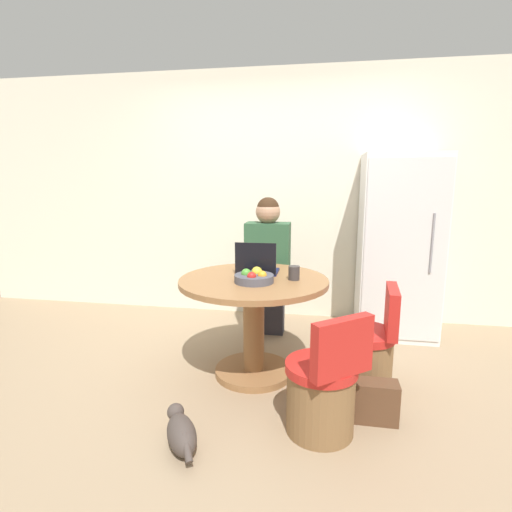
{
  "coord_description": "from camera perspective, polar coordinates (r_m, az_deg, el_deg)",
  "views": [
    {
      "loc": [
        0.55,
        -2.66,
        1.49
      ],
      "look_at": [
        0.04,
        0.25,
        0.91
      ],
      "focal_mm": 28.0,
      "sensor_mm": 36.0,
      "label": 1
    }
  ],
  "objects": [
    {
      "name": "chair_right_side",
      "position": [
        3.02,
        15.49,
        -13.33
      ],
      "size": [
        0.43,
        0.42,
        0.76
      ],
      "rotation": [
        0.0,
        0.0,
        -1.65
      ],
      "color": "brown",
      "rests_on": "ground_plane"
    },
    {
      "name": "chair_near_right_corner",
      "position": [
        2.49,
        9.5,
        -18.6
      ],
      "size": [
        0.49,
        0.49,
        0.76
      ],
      "rotation": [
        0.0,
        0.0,
        -2.46
      ],
      "color": "brown",
      "rests_on": "ground_plane"
    },
    {
      "name": "cat",
      "position": [
        2.47,
        -10.65,
        -23.52
      ],
      "size": [
        0.3,
        0.4,
        0.18
      ],
      "rotation": [
        0.0,
        0.0,
        2.11
      ],
      "color": "#473D38",
      "rests_on": "ground_plane"
    },
    {
      "name": "fruit_bowl",
      "position": [
        2.84,
        -0.29,
        -3.07
      ],
      "size": [
        0.28,
        0.28,
        0.1
      ],
      "color": "#4C4C56",
      "rests_on": "dining_table"
    },
    {
      "name": "person_seated",
      "position": [
        3.7,
        1.77,
        -0.76
      ],
      "size": [
        0.4,
        0.37,
        1.32
      ],
      "rotation": [
        0.0,
        0.0,
        3.14
      ],
      "color": "#2D2D38",
      "rests_on": "ground_plane"
    },
    {
      "name": "handbag",
      "position": [
        2.73,
        16.39,
        -19.28
      ],
      "size": [
        0.3,
        0.14,
        0.26
      ],
      "color": "brown",
      "rests_on": "ground_plane"
    },
    {
      "name": "coffee_cup",
      "position": [
        2.91,
        5.45,
        -2.43
      ],
      "size": [
        0.08,
        0.08,
        0.1
      ],
      "color": "#383333",
      "rests_on": "dining_table"
    },
    {
      "name": "refrigerator",
      "position": [
        4.01,
        19.69,
        1.34
      ],
      "size": [
        0.72,
        0.66,
        1.71
      ],
      "color": "white",
      "rests_on": "ground_plane"
    },
    {
      "name": "dining_table",
      "position": [
        3.02,
        -0.33,
        -7.74
      ],
      "size": [
        1.1,
        1.1,
        0.76
      ],
      "color": "olive",
      "rests_on": "ground_plane"
    },
    {
      "name": "laptop",
      "position": [
        3.08,
        0.16,
        -1.55
      ],
      "size": [
        0.31,
        0.24,
        0.25
      ],
      "rotation": [
        0.0,
        0.0,
        3.14
      ],
      "color": "#141947",
      "rests_on": "dining_table"
    },
    {
      "name": "ground_plane",
      "position": [
        3.1,
        -1.53,
        -17.69
      ],
      "size": [
        12.0,
        12.0,
        0.0
      ],
      "primitive_type": "plane",
      "color": "#9E8466"
    },
    {
      "name": "wall_back",
      "position": [
        4.31,
        2.69,
        8.52
      ],
      "size": [
        7.0,
        0.06,
        2.6
      ],
      "color": "silver",
      "rests_on": "ground_plane"
    }
  ]
}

